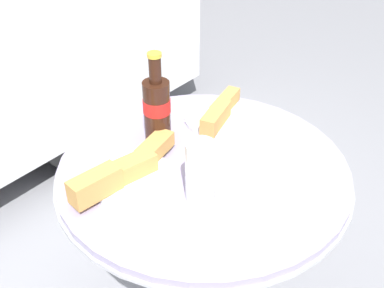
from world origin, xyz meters
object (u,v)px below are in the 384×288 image
object	(u,v)px
bistro_table	(202,213)
lunch_plate_far	(220,115)
drinking_glass	(200,174)
cola_bottle_left	(157,108)
lunch_plate_near	(127,172)

from	to	relation	value
bistro_table	lunch_plate_far	xyz separation A→B (m)	(0.20, 0.09, 0.19)
bistro_table	drinking_glass	size ratio (longest dim) A/B	4.97
bistro_table	cola_bottle_left	world-z (taller)	cola_bottle_left
lunch_plate_near	cola_bottle_left	bearing A→B (deg)	18.63
drinking_glass	bistro_table	bearing A→B (deg)	34.29
lunch_plate_near	lunch_plate_far	size ratio (longest dim) A/B	1.44
lunch_plate_near	drinking_glass	bearing A→B (deg)	-69.95
drinking_glass	lunch_plate_far	xyz separation A→B (m)	(0.30, 0.16, -0.05)
bistro_table	cola_bottle_left	size ratio (longest dim) A/B	2.93
bistro_table	drinking_glass	world-z (taller)	drinking_glass
cola_bottle_left	drinking_glass	distance (m)	0.26
bistro_table	lunch_plate_far	bearing A→B (deg)	25.26
cola_bottle_left	drinking_glass	world-z (taller)	cola_bottle_left
lunch_plate_near	bistro_table	bearing A→B (deg)	-32.86
cola_bottle_left	lunch_plate_near	world-z (taller)	cola_bottle_left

